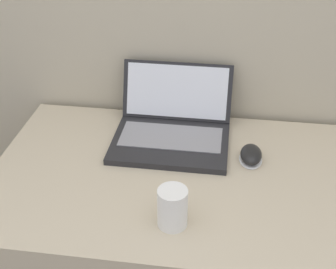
{
  "coord_description": "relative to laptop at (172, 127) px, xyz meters",
  "views": [
    {
      "loc": [
        0.11,
        -0.74,
        1.62
      ],
      "look_at": [
        -0.05,
        0.45,
        0.85
      ],
      "focal_mm": 50.0,
      "sensor_mm": 36.0,
      "label": 1
    }
  ],
  "objects": [
    {
      "name": "drink_cup",
      "position": [
        0.06,
        -0.4,
        0.02
      ],
      "size": [
        0.08,
        0.08,
        0.11
      ],
      "color": "white",
      "rests_on": "desk"
    },
    {
      "name": "computer_mouse",
      "position": [
        0.26,
        -0.09,
        -0.02
      ],
      "size": [
        0.07,
        0.11,
        0.04
      ],
      "color": "white",
      "rests_on": "desk"
    },
    {
      "name": "desk",
      "position": [
        0.05,
        -0.2,
        -0.43
      ],
      "size": [
        1.14,
        0.7,
        0.78
      ],
      "color": "beige",
      "rests_on": "ground_plane"
    },
    {
      "name": "laptop",
      "position": [
        0.0,
        0.0,
        0.0
      ],
      "size": [
        0.37,
        0.34,
        0.2
      ],
      "color": "#232326",
      "rests_on": "desk"
    }
  ]
}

